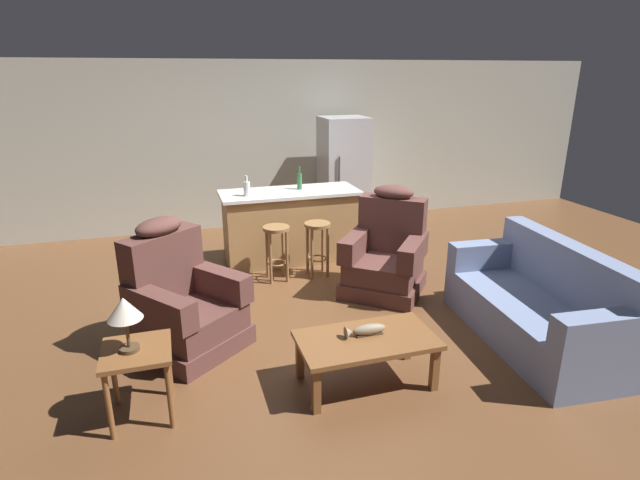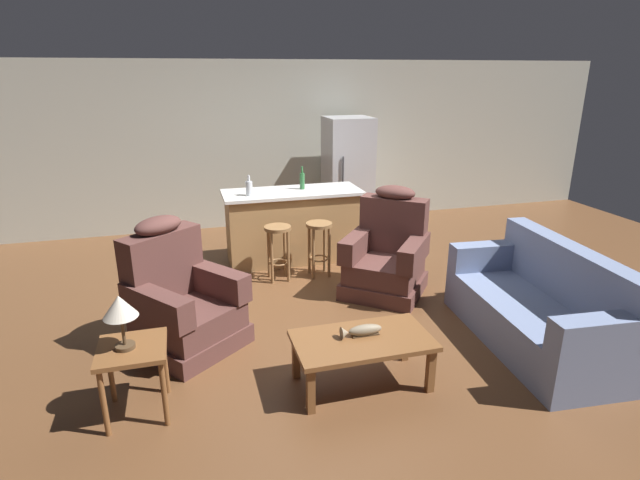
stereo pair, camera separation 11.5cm
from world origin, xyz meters
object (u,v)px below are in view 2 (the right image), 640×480
at_px(couch, 539,309).
at_px(bottle_short_amber, 302,181).
at_px(bottle_tall_green, 249,188).
at_px(kitchen_island, 293,225).
at_px(coffee_table, 362,344).
at_px(recliner_near_island, 387,256).
at_px(fish_figurine, 361,331).
at_px(recliner_near_lamp, 181,302).
at_px(end_table, 133,359).
at_px(refrigerator, 348,174).
at_px(bar_stool_left, 278,243).
at_px(bar_stool_right, 319,239).
at_px(table_lamp, 120,309).

distance_m(couch, bottle_short_amber, 3.30).
bearing_deg(bottle_tall_green, kitchen_island, 10.96).
height_order(coffee_table, bottle_tall_green, bottle_tall_green).
height_order(coffee_table, recliner_near_island, recliner_near_island).
height_order(fish_figurine, recliner_near_island, recliner_near_island).
relative_size(recliner_near_lamp, bottle_tall_green, 4.66).
xyz_separation_m(end_table, refrigerator, (2.99, 4.03, 0.42)).
distance_m(end_table, bar_stool_left, 2.66).
bearing_deg(bar_stool_right, bottle_short_amber, 93.08).
relative_size(bar_stool_right, bottle_short_amber, 2.26).
distance_m(fish_figurine, bar_stool_left, 2.28).
bearing_deg(kitchen_island, end_table, -122.71).
distance_m(recliner_near_lamp, bottle_short_amber, 2.62).
distance_m(fish_figurine, bottle_short_amber, 3.03).
height_order(kitchen_island, bar_stool_left, kitchen_island).
relative_size(table_lamp, bottle_short_amber, 1.36).
xyz_separation_m(couch, bottle_short_amber, (-1.56, 2.82, 0.72)).
distance_m(kitchen_island, bar_stool_right, 0.66).
xyz_separation_m(recliner_near_lamp, table_lamp, (-0.39, -0.95, 0.45)).
height_order(coffee_table, bar_stool_left, bar_stool_left).
relative_size(fish_figurine, bottle_short_amber, 1.13).
height_order(fish_figurine, bar_stool_left, bar_stool_left).
xyz_separation_m(fish_figurine, bottle_tall_green, (-0.48, 2.78, 0.59)).
distance_m(coffee_table, bar_stool_right, 2.33).
relative_size(fish_figurine, bottle_tall_green, 1.32).
bearing_deg(fish_figurine, coffee_table, -94.45).
xyz_separation_m(kitchen_island, bar_stool_left, (-0.32, -0.63, -0.01)).
bearing_deg(table_lamp, bar_stool_right, 47.17).
bearing_deg(refrigerator, kitchen_island, -134.26).
distance_m(fish_figurine, kitchen_island, 2.90).
bearing_deg(coffee_table, bar_stool_left, 95.62).
distance_m(recliner_near_lamp, kitchen_island, 2.39).
bearing_deg(refrigerator, bar_stool_left, -129.18).
relative_size(couch, kitchen_island, 1.09).
bearing_deg(bottle_short_amber, recliner_near_lamp, -129.86).
bearing_deg(recliner_near_island, refrigerator, -148.72).
bearing_deg(coffee_table, bottle_tall_green, 99.56).
bearing_deg(bottle_short_amber, refrigerator, 48.20).
distance_m(coffee_table, bottle_tall_green, 2.95).
height_order(fish_figurine, recliner_near_lamp, recliner_near_lamp).
bearing_deg(couch, refrigerator, -77.40).
bearing_deg(bar_stool_right, recliner_near_lamp, -142.95).
distance_m(kitchen_island, bar_stool_left, 0.71).
bearing_deg(recliner_near_island, recliner_near_lamp, -35.81).
height_order(couch, bar_stool_left, couch).
bearing_deg(recliner_near_lamp, couch, 36.51).
height_order(fish_figurine, end_table, end_table).
height_order(kitchen_island, refrigerator, refrigerator).
xyz_separation_m(coffee_table, recliner_near_island, (0.91, 1.66, 0.06)).
bearing_deg(recliner_near_lamp, recliner_near_island, 66.64).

